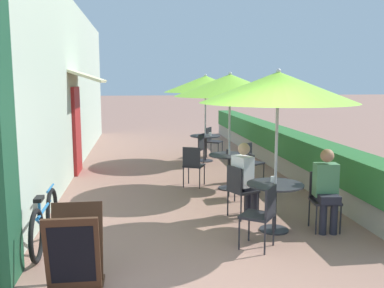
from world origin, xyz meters
TOP-DOWN VIEW (x-y plane):
  - cafe_facade_wall at (-2.54, 6.97)m, footprint 0.98×14.22m
  - planter_hedge at (2.75, 7.01)m, footprint 0.60×13.22m
  - patio_table_near at (1.10, 1.78)m, footprint 0.85×0.85m
  - patio_umbrella_near at (1.10, 1.78)m, footprint 2.30×2.30m
  - cafe_chair_near_left at (0.71, 1.12)m, footprint 0.56×0.56m
  - cafe_chair_near_right at (1.87, 1.78)m, footprint 0.44×0.44m
  - seated_patron_near_right at (1.86, 1.67)m, footprint 0.36×0.43m
  - cafe_chair_near_back at (0.72, 2.45)m, footprint 0.53×0.53m
  - seated_patron_near_back at (0.83, 2.50)m, footprint 0.50×0.45m
  - coffee_cup_near at (1.10, 1.88)m, footprint 0.07×0.07m
  - patio_table_mid at (0.96, 4.35)m, footprint 0.85×0.85m
  - patio_umbrella_mid at (0.96, 4.35)m, footprint 2.30×2.30m
  - cafe_chair_mid_left at (1.54, 4.85)m, footprint 0.56×0.56m
  - cafe_chair_mid_right at (0.23, 4.60)m, footprint 0.53×0.53m
  - cafe_chair_mid_back at (1.10, 3.60)m, footprint 0.43×0.43m
  - coffee_cup_mid at (0.96, 4.48)m, footprint 0.07×0.07m
  - patio_table_far at (0.96, 7.46)m, footprint 0.85×0.85m
  - patio_umbrella_far at (0.96, 7.46)m, footprint 2.30×2.30m
  - cafe_chair_far_left at (0.63, 6.77)m, footprint 0.55×0.55m
  - cafe_chair_far_right at (1.28, 8.16)m, footprint 0.55×0.55m
  - coffee_cup_far at (1.08, 7.37)m, footprint 0.07×0.07m
  - bicycle_leaning at (-2.20, 1.58)m, footprint 0.10×1.72m
  - menu_board at (-1.62, 0.32)m, footprint 0.59×0.63m

SIDE VIEW (x-z plane):
  - bicycle_leaning at x=-2.20m, z-range -0.03..0.74m
  - menu_board at x=-1.62m, z-range -0.01..0.88m
  - cafe_chair_near_left at x=0.71m, z-range 0.08..0.95m
  - cafe_chair_near_right at x=1.87m, z-range 0.08..0.95m
  - cafe_chair_near_back at x=0.72m, z-range 0.08..0.95m
  - cafe_chair_mid_left at x=1.54m, z-range 0.08..0.95m
  - cafe_chair_mid_right at x=0.23m, z-range 0.08..0.95m
  - cafe_chair_mid_back at x=1.10m, z-range 0.08..0.95m
  - cafe_chair_far_left at x=0.63m, z-range 0.08..0.95m
  - cafe_chair_far_right at x=1.28m, z-range 0.08..0.95m
  - planter_hedge at x=2.75m, z-range 0.03..1.04m
  - patio_table_near at x=1.10m, z-range 0.19..0.91m
  - patio_table_mid at x=0.96m, z-range 0.19..0.91m
  - patio_table_far at x=0.96m, z-range 0.19..0.91m
  - seated_patron_near_right at x=1.86m, z-range 0.06..1.31m
  - seated_patron_near_back at x=0.83m, z-range 0.06..1.31m
  - coffee_cup_near at x=1.10m, z-range 0.73..0.82m
  - coffee_cup_mid at x=0.96m, z-range 0.73..0.82m
  - coffee_cup_far at x=1.08m, z-range 0.73..0.82m
  - cafe_facade_wall at x=-2.54m, z-range -0.01..4.19m
  - patio_umbrella_near at x=1.10m, z-range 0.94..3.37m
  - patio_umbrella_mid at x=0.96m, z-range 0.94..3.37m
  - patio_umbrella_far at x=0.96m, z-range 0.94..3.37m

